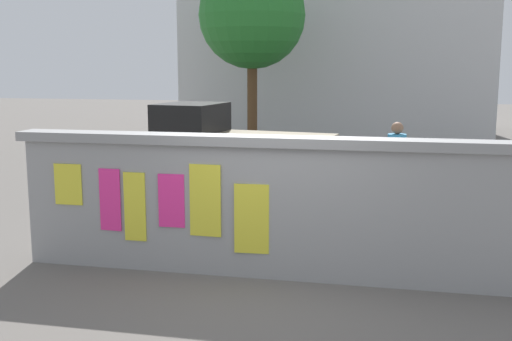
{
  "coord_description": "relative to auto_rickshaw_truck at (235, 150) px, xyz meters",
  "views": [
    {
      "loc": [
        1.39,
        -7.54,
        2.64
      ],
      "look_at": [
        -0.72,
        2.1,
        0.99
      ],
      "focal_mm": 44.25,
      "sensor_mm": 36.0,
      "label": 1
    }
  ],
  "objects": [
    {
      "name": "bicycle_near",
      "position": [
        2.28,
        -2.49,
        -0.54
      ],
      "size": [
        1.68,
        0.51,
        0.95
      ],
      "color": "black",
      "rests_on": "ground"
    },
    {
      "name": "person_walking",
      "position": [
        4.36,
        -4.14,
        0.09
      ],
      "size": [
        0.41,
        0.41,
        1.62
      ],
      "color": "#338CBF",
      "rests_on": "ground"
    },
    {
      "name": "tree_roadside",
      "position": [
        -1.2,
        6.96,
        3.24
      ],
      "size": [
        3.3,
        3.3,
        5.81
      ],
      "color": "brown",
      "rests_on": "ground"
    },
    {
      "name": "building_background",
      "position": [
        0.95,
        12.75,
        2.8
      ],
      "size": [
        11.52,
        6.06,
        7.36
      ],
      "color": "silver",
      "rests_on": "ground"
    },
    {
      "name": "auto_rickshaw_truck",
      "position": [
        0.0,
        0.0,
        0.0
      ],
      "size": [
        3.78,
        2.0,
        1.85
      ],
      "color": "black",
      "rests_on": "ground"
    },
    {
      "name": "person_bystander",
      "position": [
        3.25,
        -0.78,
        0.09
      ],
      "size": [
        0.41,
        0.41,
        1.62
      ],
      "color": "#D83F72",
      "rests_on": "ground"
    },
    {
      "name": "motorcycle",
      "position": [
        4.35,
        -2.23,
        -0.44
      ],
      "size": [
        1.9,
        0.56,
        0.87
      ],
      "color": "black",
      "rests_on": "ground"
    },
    {
      "name": "poster_wall",
      "position": [
        1.78,
        -4.95,
        0.01
      ],
      "size": [
        6.86,
        0.42,
        1.78
      ],
      "color": "#959595",
      "rests_on": "ground"
    },
    {
      "name": "bicycle_far",
      "position": [
        0.36,
        -3.33,
        -0.54
      ],
      "size": [
        1.71,
        0.44,
        0.95
      ],
      "color": "black",
      "rests_on": "ground"
    },
    {
      "name": "ground",
      "position": [
        1.78,
        3.05,
        -0.9
      ],
      "size": [
        60.0,
        60.0,
        0.0
      ],
      "primitive_type": "plane",
      "color": "#605B56"
    }
  ]
}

